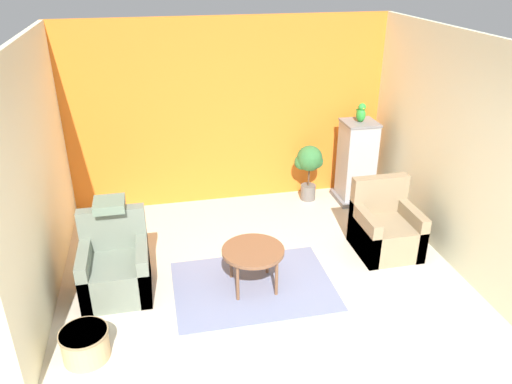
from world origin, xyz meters
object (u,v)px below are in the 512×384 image
Objects in this scene: parrot at (361,113)px; wicker_basket at (85,344)px; armchair_left at (116,269)px; potted_plant at (309,164)px; armchair_right at (385,230)px; coffee_table at (253,253)px; birdcage at (356,163)px.

parrot is 4.67m from wicker_basket.
armchair_left is 1.05× the size of potted_plant.
coffee_table is at bearing -166.99° from armchair_right.
armchair_left is 0.73× the size of birdcage.
coffee_table is 1.54× the size of wicker_basket.
birdcage is at bearing 35.02° from wicker_basket.
armchair_right is at bearing 2.99° from armchair_left.
armchair_left is 1.02m from wicker_basket.
coffee_table is 2.46× the size of parrot.
potted_plant is (1.27, 2.00, 0.14)m from coffee_table.
birdcage is at bearing 82.66° from armchair_right.
parrot is at bearing 25.09° from armchair_left.
parrot is at bearing 82.67° from armchair_right.
armchair_left is 3.21× the size of parrot.
parrot reaches higher than potted_plant.
potted_plant is at bearing 167.85° from birdcage.
armchair_left is at bearing 75.42° from wicker_basket.
armchair_left is 3.26m from armchair_right.
coffee_table reaches higher than wicker_basket.
wicker_basket is (-0.26, -0.98, -0.13)m from armchair_left.
coffee_table is at bearing -9.15° from armchair_left.
armchair_right is 1.48m from birdcage.
coffee_table is at bearing 23.10° from wicker_basket.
parrot reaches higher than wicker_basket.
armchair_left reaches higher than potted_plant.
potted_plant is at bearing 107.48° from armchair_right.
coffee_table is 2.84m from parrot.
wicker_basket is at bearing -137.73° from potted_plant.
armchair_right is at bearing -72.52° from potted_plant.
wicker_basket is (-3.51, -1.15, -0.13)m from armchair_right.
coffee_table is 0.77× the size of armchair_right.
birdcage is 4.54m from wicker_basket.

